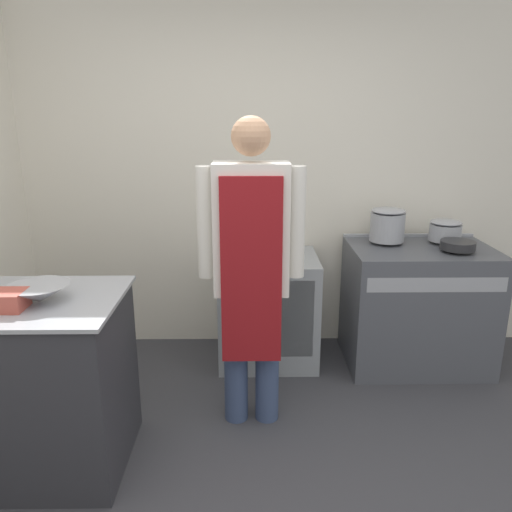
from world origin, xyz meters
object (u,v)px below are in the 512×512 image
person_cook (251,260)px  stock_pot (387,224)px  plastic_tub (9,300)px  fridge_unit (268,308)px  saute_pan (458,245)px  mixing_bowl (39,293)px  sauce_pot (445,230)px  stove (417,306)px

person_cook → stock_pot: size_ratio=7.28×
person_cook → plastic_tub: (-1.12, -0.50, -0.04)m
fridge_unit → person_cook: size_ratio=0.45×
stock_pot → saute_pan: bearing=-29.5°
saute_pan → mixing_bowl: bearing=-157.5°
person_cook → saute_pan: 1.53m
fridge_unit → sauce_pot: sauce_pot is taller
plastic_tub → saute_pan: plastic_tub is taller
saute_pan → fridge_unit: bearing=171.8°
stove → person_cook: bearing=-149.4°
plastic_tub → person_cook: bearing=24.1°
mixing_bowl → stove: bearing=26.8°
fridge_unit → person_cook: bearing=-99.1°
stock_pot → saute_pan: size_ratio=1.06×
fridge_unit → plastic_tub: plastic_tub is taller
mixing_bowl → person_cook: bearing=21.9°
fridge_unit → plastic_tub: bearing=-134.1°
stove → sauce_pot: bearing=31.2°
sauce_pot → stock_pot: bearing=180.0°
plastic_tub → stock_pot: stock_pot is taller
fridge_unit → stock_pot: bearing=3.6°
plastic_tub → stove: bearing=27.6°
mixing_bowl → sauce_pot: 2.73m
plastic_tub → sauce_pot: (2.52, 1.34, 0.01)m
stove → person_cook: person_cook is taller
fridge_unit → sauce_pot: 1.41m
plastic_tub → stock_pot: size_ratio=0.60×
stove → sauce_pot: size_ratio=4.42×
saute_pan → stock_pot: bearing=150.5°
person_cook → stock_pot: 1.29m
plastic_tub → sauce_pot: size_ratio=0.65×
mixing_bowl → plastic_tub: (-0.10, -0.09, 0.00)m
person_cook → stock_pot: bearing=40.4°
fridge_unit → stove: bearing=-3.5°
stove → stock_pot: bearing=151.7°
stock_pot → plastic_tub: bearing=-147.5°
plastic_tub → fridge_unit: bearing=45.9°
fridge_unit → stock_pot: 1.06m
stock_pot → saute_pan: (0.42, -0.24, -0.09)m
fridge_unit → person_cook: 1.00m
person_cook → mixing_bowl: size_ratio=6.00×
fridge_unit → sauce_pot: bearing=2.4°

